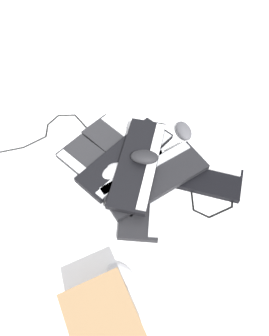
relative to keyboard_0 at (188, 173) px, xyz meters
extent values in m
plane|color=white|center=(-0.17, 0.06, -0.01)|extent=(3.20, 3.20, 0.00)
cube|color=black|center=(0.00, 0.00, 0.00)|extent=(0.46, 0.33, 0.02)
cube|color=silver|center=(0.02, 0.05, 0.01)|extent=(0.39, 0.22, 0.01)
cube|color=#232326|center=(-0.22, 0.16, 0.00)|extent=(0.37, 0.45, 0.02)
cube|color=silver|center=(-0.18, 0.19, 0.01)|extent=(0.27, 0.36, 0.01)
cube|color=#232326|center=(-0.34, 0.07, 0.00)|extent=(0.38, 0.44, 0.02)
cube|color=silver|center=(-0.39, 0.03, 0.01)|extent=(0.28, 0.36, 0.01)
cube|color=black|center=(-0.20, -0.03, 0.00)|extent=(0.26, 0.46, 0.02)
cube|color=#B2B5BA|center=(-0.15, -0.05, 0.01)|extent=(0.15, 0.41, 0.01)
cube|color=black|center=(-0.24, 0.11, 0.03)|extent=(0.44, 0.38, 0.02)
cube|color=#B2B5BA|center=(-0.21, 0.06, 0.04)|extent=(0.36, 0.28, 0.01)
cube|color=black|center=(-0.20, 0.05, 0.06)|extent=(0.31, 0.46, 0.02)
cube|color=silver|center=(-0.15, 0.03, 0.07)|extent=(0.20, 0.40, 0.01)
cube|color=black|center=(-0.15, -0.02, 0.03)|extent=(0.46, 0.30, 0.02)
cube|color=#B2B5BA|center=(-0.17, 0.03, 0.04)|extent=(0.40, 0.19, 0.01)
ellipsoid|color=black|center=(-0.17, 0.05, 0.10)|extent=(0.12, 0.09, 0.04)
ellipsoid|color=#B7B7BC|center=(-0.28, 0.05, 0.04)|extent=(0.13, 0.10, 0.04)
ellipsoid|color=#4C4C51|center=(0.04, 0.22, 0.01)|extent=(0.07, 0.11, 0.04)
ellipsoid|color=#B7B7BC|center=(-0.34, -0.36, 0.01)|extent=(0.12, 0.12, 0.04)
ellipsoid|color=silver|center=(-0.30, 0.04, 0.04)|extent=(0.13, 0.11, 0.04)
cylinder|color=black|center=(-0.07, 0.29, -0.01)|extent=(0.06, 0.01, 0.01)
cylinder|color=black|center=(-0.15, 0.25, -0.01)|extent=(0.10, 0.08, 0.01)
cylinder|color=black|center=(-0.23, 0.22, -0.01)|extent=(0.08, 0.01, 0.01)
cylinder|color=black|center=(-0.30, 0.25, -0.01)|extent=(0.06, 0.05, 0.01)
cylinder|color=black|center=(-0.35, 0.30, -0.01)|extent=(0.06, 0.07, 0.01)
cylinder|color=black|center=(-0.41, 0.38, -0.01)|extent=(0.06, 0.10, 0.01)
cylinder|color=black|center=(-0.47, 0.43, -0.01)|extent=(0.08, 0.02, 0.01)
cylinder|color=black|center=(-0.53, 0.41, -0.01)|extent=(0.06, 0.05, 0.01)
cylinder|color=black|center=(-0.57, 0.35, -0.01)|extent=(0.02, 0.07, 0.01)
cylinder|color=black|center=(-0.62, 0.30, -0.01)|extent=(0.10, 0.05, 0.01)
cylinder|color=black|center=(-0.72, 0.27, -0.01)|extent=(0.10, 0.01, 0.01)
sphere|color=black|center=(-0.04, 0.29, -0.01)|extent=(0.01, 0.01, 0.01)
sphere|color=black|center=(-0.10, 0.29, -0.01)|extent=(0.01, 0.01, 0.01)
sphere|color=black|center=(-0.19, 0.22, -0.01)|extent=(0.01, 0.01, 0.01)
sphere|color=black|center=(-0.27, 0.23, -0.01)|extent=(0.01, 0.01, 0.01)
sphere|color=black|center=(-0.33, 0.27, -0.01)|extent=(0.01, 0.01, 0.01)
sphere|color=black|center=(-0.38, 0.33, -0.01)|extent=(0.01, 0.01, 0.01)
sphere|color=black|center=(-0.43, 0.43, -0.01)|extent=(0.01, 0.01, 0.01)
sphere|color=black|center=(-0.51, 0.44, -0.01)|extent=(0.01, 0.01, 0.01)
sphere|color=black|center=(-0.56, 0.39, -0.01)|extent=(0.01, 0.01, 0.01)
sphere|color=black|center=(-0.57, 0.32, -0.01)|extent=(0.01, 0.01, 0.01)
sphere|color=black|center=(-0.67, 0.28, -0.01)|extent=(0.01, 0.01, 0.01)
sphere|color=black|center=(-0.77, 0.27, -0.01)|extent=(0.01, 0.01, 0.01)
cylinder|color=black|center=(0.04, -0.04, -0.01)|extent=(0.08, 0.06, 0.01)
cylinder|color=black|center=(-0.01, -0.11, -0.01)|extent=(0.03, 0.10, 0.01)
cylinder|color=black|center=(0.00, -0.18, -0.01)|extent=(0.05, 0.05, 0.01)
cylinder|color=black|center=(0.08, -0.19, -0.01)|extent=(0.10, 0.03, 0.01)
cylinder|color=black|center=(0.14, -0.15, -0.01)|extent=(0.03, 0.05, 0.01)
cylinder|color=black|center=(0.13, -0.09, -0.01)|extent=(0.05, 0.08, 0.01)
sphere|color=black|center=(0.08, -0.02, -0.01)|extent=(0.01, 0.01, 0.01)
sphere|color=black|center=(0.00, -0.06, -0.01)|extent=(0.01, 0.01, 0.01)
sphere|color=black|center=(-0.02, -0.16, -0.01)|extent=(0.01, 0.01, 0.01)
sphere|color=black|center=(0.03, -0.20, -0.01)|extent=(0.01, 0.01, 0.01)
sphere|color=black|center=(0.13, -0.18, -0.01)|extent=(0.01, 0.01, 0.01)
sphere|color=black|center=(0.15, -0.13, -0.01)|extent=(0.01, 0.01, 0.01)
sphere|color=black|center=(0.11, -0.05, -0.01)|extent=(0.01, 0.01, 0.01)
cube|color=olive|center=(-0.41, -0.53, 0.08)|extent=(0.24, 0.29, 0.19)
camera|label=1|loc=(-0.36, -0.68, 1.14)|focal=35.00mm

